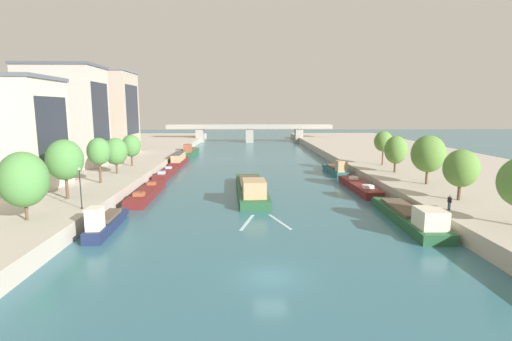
{
  "coord_description": "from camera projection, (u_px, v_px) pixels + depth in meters",
  "views": [
    {
      "loc": [
        -1.92,
        -27.22,
        12.57
      ],
      "look_at": [
        0.0,
        36.19,
        2.24
      ],
      "focal_mm": 26.99,
      "sensor_mm": 36.0,
      "label": 1
    }
  ],
  "objects": [
    {
      "name": "moored_boat_right_end",
      "position": [
        336.0,
        169.0,
        73.87
      ],
      "size": [
        2.69,
        12.05,
        3.08
      ],
      "color": "#23666B",
      "rests_on": "ground"
    },
    {
      "name": "quay_right",
      "position": [
        419.0,
        162.0,
        84.13
      ],
      "size": [
        36.0,
        170.0,
        1.81
      ],
      "primitive_type": "cube",
      "color": "#B7AD9E",
      "rests_on": "ground"
    },
    {
      "name": "building_left_middle",
      "position": [
        65.0,
        116.0,
        71.11
      ],
      "size": [
        13.62,
        10.26,
        18.57
      ],
      "color": "#BCB2A8",
      "rests_on": "quay_left"
    },
    {
      "name": "moored_boat_left_far",
      "position": [
        190.0,
        152.0,
        103.35
      ],
      "size": [
        2.85,
        15.18,
        3.35
      ],
      "color": "#235633",
      "rests_on": "ground"
    },
    {
      "name": "tree_right_third",
      "position": [
        461.0,
        168.0,
        44.83
      ],
      "size": [
        3.98,
        3.98,
        6.02
      ],
      "color": "brown",
      "rests_on": "quay_right"
    },
    {
      "name": "tree_left_end_of_row",
      "position": [
        116.0,
        151.0,
        63.44
      ],
      "size": [
        3.82,
        3.82,
        5.92
      ],
      "color": "brown",
      "rests_on": "quay_left"
    },
    {
      "name": "tree_right_nearest",
      "position": [
        428.0,
        154.0,
        54.28
      ],
      "size": [
        4.69,
        4.69,
        6.98
      ],
      "color": "brown",
      "rests_on": "quay_right"
    },
    {
      "name": "moored_boat_left_upstream",
      "position": [
        105.0,
        222.0,
        39.48
      ],
      "size": [
        2.06,
        10.28,
        3.27
      ],
      "color": "#1E284C",
      "rests_on": "ground"
    },
    {
      "name": "wake_behind_barge",
      "position": [
        263.0,
        222.0,
        42.87
      ],
      "size": [
        5.59,
        6.02,
        0.03
      ],
      "color": "#A5D1DB",
      "rests_on": "ground"
    },
    {
      "name": "bridge_far",
      "position": [
        250.0,
        131.0,
        141.61
      ],
      "size": [
        60.54,
        4.4,
        6.54
      ],
      "color": "#9E998E",
      "rests_on": "ground"
    },
    {
      "name": "moored_boat_left_midway",
      "position": [
        166.0,
        173.0,
        71.27
      ],
      "size": [
        2.36,
        13.15,
        2.21
      ],
      "color": "maroon",
      "rests_on": "ground"
    },
    {
      "name": "person_on_quay",
      "position": [
        449.0,
        202.0,
        40.79
      ],
      "size": [
        0.29,
        0.51,
        1.62
      ],
      "color": "navy",
      "rests_on": "quay_right"
    },
    {
      "name": "moored_boat_left_near",
      "position": [
        179.0,
        160.0,
        85.86
      ],
      "size": [
        2.42,
        14.16,
        2.77
      ],
      "color": "maroon",
      "rests_on": "ground"
    },
    {
      "name": "moored_boat_right_gap_after",
      "position": [
        359.0,
        186.0,
        59.63
      ],
      "size": [
        2.96,
        14.93,
        2.23
      ],
      "color": "maroon",
      "rests_on": "ground"
    },
    {
      "name": "tree_right_second",
      "position": [
        383.0,
        141.0,
        72.86
      ],
      "size": [
        3.44,
        3.44,
        6.45
      ],
      "color": "brown",
      "rests_on": "quay_right"
    },
    {
      "name": "building_left_far_end",
      "position": [
        102.0,
        113.0,
        89.79
      ],
      "size": [
        14.49,
        12.31,
        19.33
      ],
      "color": "#B2A38E",
      "rests_on": "quay_left"
    },
    {
      "name": "tree_left_past_mid",
      "position": [
        65.0,
        160.0,
        45.4
      ],
      "size": [
        4.23,
        4.23,
        7.12
      ],
      "color": "brown",
      "rests_on": "quay_left"
    },
    {
      "name": "moored_boat_right_downstream",
      "position": [
        410.0,
        216.0,
        42.14
      ],
      "size": [
        3.81,
        16.58,
        2.91
      ],
      "color": "#235633",
      "rests_on": "ground"
    },
    {
      "name": "quay_left",
      "position": [
        84.0,
        163.0,
        81.96
      ],
      "size": [
        36.0,
        170.0,
        1.81
      ],
      "primitive_type": "cube",
      "color": "#B7AD9E",
      "rests_on": "ground"
    },
    {
      "name": "barge_midriver",
      "position": [
        251.0,
        188.0,
        56.1
      ],
      "size": [
        4.89,
        21.69,
        3.35
      ],
      "color": "#235633",
      "rests_on": "ground"
    },
    {
      "name": "moored_boat_left_second",
      "position": [
        147.0,
        193.0,
        55.14
      ],
      "size": [
        2.77,
        15.75,
        2.2
      ],
      "color": "maroon",
      "rests_on": "ground"
    },
    {
      "name": "tree_right_end_of_row",
      "position": [
        396.0,
        150.0,
        64.47
      ],
      "size": [
        3.74,
        3.74,
        6.17
      ],
      "color": "brown",
      "rests_on": "quay_right"
    },
    {
      "name": "tree_left_midway",
      "position": [
        23.0,
        179.0,
        36.68
      ],
      "size": [
        4.55,
        4.55,
        6.7
      ],
      "color": "brown",
      "rests_on": "quay_left"
    },
    {
      "name": "lamppost_left_bank",
      "position": [
        80.0,
        186.0,
        41.1
      ],
      "size": [
        0.28,
        0.28,
        4.5
      ],
      "color": "black",
      "rests_on": "quay_left"
    },
    {
      "name": "ground_plane",
      "position": [
        271.0,
        277.0,
        28.93
      ],
      "size": [
        400.0,
        400.0,
        0.0
      ],
      "primitive_type": "plane",
      "color": "#336675"
    },
    {
      "name": "tree_left_nearest",
      "position": [
        99.0,
        152.0,
        55.14
      ],
      "size": [
        3.28,
        3.28,
        6.57
      ],
      "color": "brown",
      "rests_on": "quay_left"
    },
    {
      "name": "tree_left_third",
      "position": [
        131.0,
        146.0,
        71.89
      ],
      "size": [
        3.5,
        3.5,
        5.85
      ],
      "color": "brown",
      "rests_on": "quay_left"
    }
  ]
}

